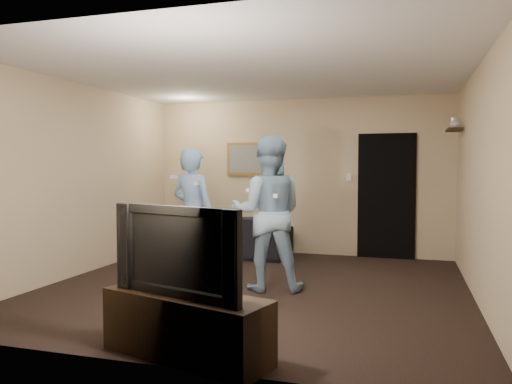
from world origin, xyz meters
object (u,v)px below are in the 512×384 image
(sofa, at_px, (219,234))
(wii_player_right, at_px, (268,213))
(wii_player_left, at_px, (193,213))
(television, at_px, (185,250))
(tv_console, at_px, (186,326))

(sofa, xyz_separation_m, wii_player_right, (1.40, -2.05, 0.58))
(wii_player_left, xyz_separation_m, wii_player_right, (1.12, -0.32, 0.06))
(wii_player_right, bearing_deg, wii_player_left, 163.84)
(sofa, height_order, television, television)
(tv_console, bearing_deg, wii_player_right, 105.70)
(sofa, distance_m, tv_console, 4.50)
(sofa, bearing_deg, wii_player_left, 100.52)
(sofa, bearing_deg, wii_player_right, 125.50)
(tv_console, distance_m, wii_player_left, 2.85)
(wii_player_left, bearing_deg, wii_player_right, -16.16)
(wii_player_right, bearing_deg, sofa, 124.44)
(wii_player_left, relative_size, wii_player_right, 0.93)
(wii_player_left, distance_m, wii_player_right, 1.16)
(tv_console, xyz_separation_m, wii_player_right, (0.03, 2.24, 0.67))
(tv_console, height_order, wii_player_right, wii_player_right)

